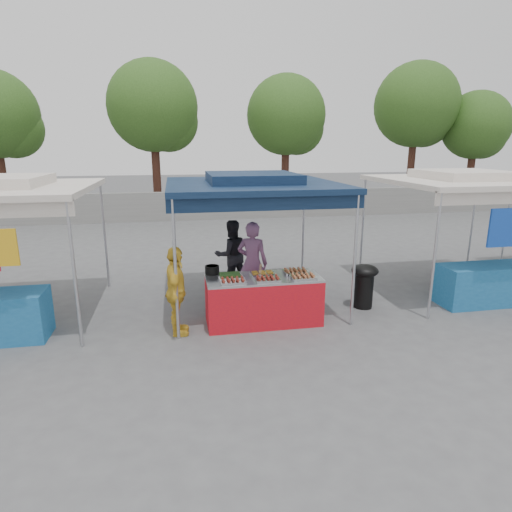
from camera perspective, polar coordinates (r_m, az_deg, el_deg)
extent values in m
plane|color=#565658|center=(7.85, 0.82, -8.53)|extent=(80.00, 80.00, 0.00)
cube|color=gray|center=(18.30, -6.11, 6.72)|extent=(40.00, 0.25, 1.20)
cylinder|color=#B3B4BA|center=(6.85, -10.68, -2.06)|extent=(0.05, 0.05, 2.30)
cylinder|color=#B3B4BA|center=(7.46, 13.00, -0.81)|extent=(0.05, 0.05, 2.30)
cylinder|color=#B3B4BA|center=(9.77, -10.79, 2.92)|extent=(0.05, 0.05, 2.30)
cylinder|color=#B3B4BA|center=(10.21, 6.32, 3.58)|extent=(0.05, 0.05, 2.30)
cube|color=#0F213E|center=(8.24, -0.52, 9.48)|extent=(3.20, 3.20, 0.10)
cube|color=#0F213E|center=(8.23, -0.53, 10.38)|extent=(1.65, 1.65, 0.18)
cube|color=#0F213E|center=(6.79, 1.74, 7.11)|extent=(3.20, 0.04, 0.25)
cylinder|color=#B3B4BA|center=(7.03, -23.00, -2.58)|extent=(0.05, 0.05, 2.30)
cylinder|color=#B3B4BA|center=(9.89, -19.52, 2.47)|extent=(0.05, 0.05, 2.30)
cube|color=gold|center=(7.16, -30.86, 0.94)|extent=(0.45, 0.04, 0.55)
cylinder|color=#B3B4BA|center=(8.17, 22.68, -0.25)|extent=(0.05, 0.05, 2.30)
cylinder|color=#B3B4BA|center=(10.74, 14.01, 3.78)|extent=(0.05, 0.05, 2.30)
cylinder|color=#B3B4BA|center=(12.29, 26.88, 3.96)|extent=(0.05, 0.05, 2.30)
cube|color=beige|center=(10.06, 25.94, 8.97)|extent=(3.20, 3.20, 0.10)
cube|color=beige|center=(10.05, 26.03, 9.70)|extent=(1.65, 1.65, 0.18)
cube|color=#1D629B|center=(9.63, 28.14, -3.37)|extent=(1.80, 0.70, 0.80)
cylinder|color=#B3B4BA|center=(12.92, 30.42, 3.98)|extent=(0.05, 0.05, 2.30)
cylinder|color=#3E2017|center=(21.00, -30.78, 9.42)|extent=(0.36, 0.36, 3.85)
sphere|color=#32591D|center=(20.97, -29.67, 14.56)|extent=(2.42, 2.42, 2.42)
cylinder|color=#3E2017|center=(19.84, -13.16, 11.40)|extent=(0.36, 0.36, 4.21)
sphere|color=#32591D|center=(19.88, -13.61, 18.84)|extent=(3.85, 3.85, 3.85)
sphere|color=#32591D|center=(20.03, -11.69, 17.18)|extent=(2.64, 2.64, 2.64)
cylinder|color=#3E2017|center=(20.71, 3.91, 11.51)|extent=(0.36, 0.36, 3.96)
sphere|color=#32591D|center=(20.72, 4.03, 18.25)|extent=(3.62, 3.62, 3.62)
sphere|color=#32591D|center=(21.04, 5.51, 16.62)|extent=(2.49, 2.49, 2.49)
cylinder|color=#3E2017|center=(23.73, 19.99, 11.72)|extent=(0.36, 0.36, 4.49)
sphere|color=#32591D|center=(23.79, 20.60, 18.35)|extent=(4.10, 4.10, 4.10)
sphere|color=#32591D|center=(24.22, 21.47, 16.66)|extent=(2.82, 2.82, 2.82)
cylinder|color=#3E2017|center=(24.76, 26.67, 10.14)|extent=(0.36, 0.36, 3.62)
sphere|color=#32591D|center=(24.74, 27.28, 15.25)|extent=(3.31, 3.31, 3.31)
sphere|color=#32591D|center=(25.25, 27.97, 13.95)|extent=(2.28, 2.28, 2.28)
cube|color=red|center=(7.61, 0.99, -6.01)|extent=(2.00, 0.80, 0.81)
cube|color=#B3B4BA|center=(7.47, 1.00, -2.96)|extent=(2.00, 0.80, 0.04)
cube|color=silver|center=(7.14, -3.10, -3.44)|extent=(0.42, 0.30, 0.05)
cube|color=maroon|center=(7.13, -3.11, -3.16)|extent=(0.35, 0.25, 0.02)
cube|color=silver|center=(7.24, 1.53, -3.18)|extent=(0.42, 0.30, 0.05)
cube|color=maroon|center=(7.23, 1.53, -2.90)|extent=(0.35, 0.25, 0.02)
cube|color=silver|center=(7.39, 6.30, -2.88)|extent=(0.42, 0.30, 0.05)
cube|color=#A76039|center=(7.38, 6.31, -2.61)|extent=(0.35, 0.25, 0.02)
cube|color=silver|center=(7.43, -3.50, -2.73)|extent=(0.42, 0.30, 0.05)
cube|color=#29531C|center=(7.42, -3.50, -2.46)|extent=(0.35, 0.25, 0.02)
cube|color=silver|center=(7.56, 0.84, -2.40)|extent=(0.42, 0.30, 0.05)
cube|color=orange|center=(7.55, 0.84, -2.13)|extent=(0.35, 0.25, 0.02)
cube|color=silver|center=(7.69, 5.31, -2.16)|extent=(0.42, 0.30, 0.05)
cube|color=#A76039|center=(7.68, 5.31, -1.90)|extent=(0.35, 0.25, 0.02)
cylinder|color=black|center=(7.67, -5.87, -1.85)|extent=(0.25, 0.25, 0.15)
cylinder|color=#B3B4BA|center=(7.30, 0.57, -2.86)|extent=(0.07, 0.07, 0.09)
cylinder|color=black|center=(8.59, 14.17, -4.44)|extent=(0.36, 0.36, 0.69)
ellipsoid|color=black|center=(8.47, 14.33, -1.85)|extent=(0.52, 0.52, 0.23)
cube|color=#133E9B|center=(8.13, -3.11, -6.68)|extent=(0.45, 0.32, 0.27)
cube|color=#133E9B|center=(8.29, 1.24, -6.23)|extent=(0.46, 0.32, 0.28)
cube|color=#133E9B|center=(8.19, 1.25, -4.48)|extent=(0.43, 0.30, 0.26)
imported|color=#83537C|center=(8.41, -0.48, -0.95)|extent=(0.72, 0.61, 1.66)
imported|color=black|center=(9.31, -3.30, 0.15)|extent=(0.84, 0.71, 1.53)
imported|color=gold|center=(7.16, -10.60, -4.68)|extent=(0.40, 0.90, 1.50)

